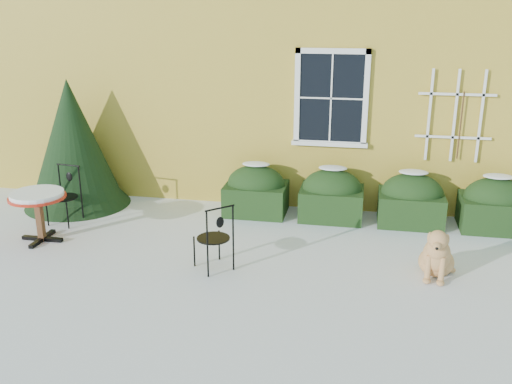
% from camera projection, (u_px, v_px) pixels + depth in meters
% --- Properties ---
extents(ground, '(80.00, 80.00, 0.00)m').
position_uv_depth(ground, '(242.00, 280.00, 7.53)').
color(ground, white).
rests_on(ground, ground).
extents(house, '(12.40, 8.40, 6.40)m').
position_uv_depth(house, '(306.00, 16.00, 13.05)').
color(house, gold).
rests_on(house, ground).
extents(hedge_row, '(4.95, 0.80, 0.91)m').
position_uv_depth(hedge_row, '(371.00, 198.00, 9.48)').
color(hedge_row, black).
rests_on(hedge_row, ground).
extents(evergreen_shrub, '(1.87, 1.87, 2.26)m').
position_uv_depth(evergreen_shrub, '(74.00, 156.00, 10.12)').
color(evergreen_shrub, black).
rests_on(evergreen_shrub, ground).
extents(bistro_table, '(0.85, 0.85, 0.79)m').
position_uv_depth(bistro_table, '(38.00, 200.00, 8.58)').
color(bistro_table, black).
rests_on(bistro_table, ground).
extents(patio_chair_near, '(0.59, 0.59, 0.95)m').
position_uv_depth(patio_chair_near, '(215.00, 237.00, 7.69)').
color(patio_chair_near, black).
rests_on(patio_chair_near, ground).
extents(patio_chair_far, '(0.48, 0.48, 0.96)m').
position_uv_depth(patio_chair_far, '(65.00, 195.00, 9.39)').
color(patio_chair_far, black).
rests_on(patio_chair_far, ground).
extents(dog, '(0.55, 0.80, 0.74)m').
position_uv_depth(dog, '(437.00, 257.00, 7.51)').
color(dog, tan).
rests_on(dog, ground).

